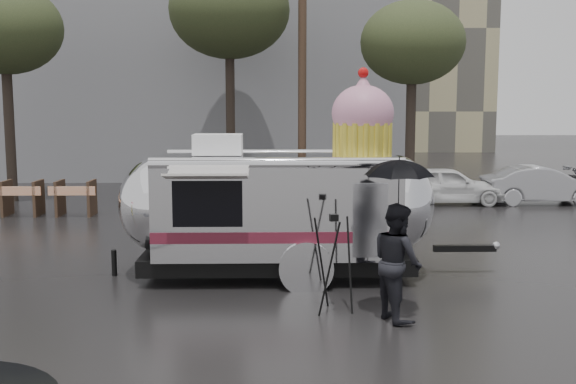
{
  "coord_description": "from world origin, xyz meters",
  "views": [
    {
      "loc": [
        1.65,
        -8.95,
        3.13
      ],
      "look_at": [
        1.84,
        3.18,
        1.54
      ],
      "focal_mm": 42.0,
      "sensor_mm": 36.0,
      "label": 1
    }
  ],
  "objects": [
    {
      "name": "ground",
      "position": [
        0.0,
        0.0,
        0.0
      ],
      "size": [
        120.0,
        120.0,
        0.0
      ],
      "primitive_type": "plane",
      "color": "black",
      "rests_on": "ground"
    },
    {
      "name": "grey_building",
      "position": [
        -4.0,
        24.0,
        6.5
      ],
      "size": [
        22.0,
        12.0,
        13.0
      ],
      "primitive_type": "cube",
      "color": "slate",
      "rests_on": "ground"
    },
    {
      "name": "utility_pole",
      "position": [
        2.5,
        14.0,
        4.62
      ],
      "size": [
        1.6,
        0.28,
        9.0
      ],
      "color": "#473323",
      "rests_on": "ground"
    },
    {
      "name": "tree_left",
      "position": [
        -7.0,
        13.0,
        5.48
      ],
      "size": [
        3.64,
        3.64,
        6.95
      ],
      "color": "#382D26",
      "rests_on": "ground"
    },
    {
      "name": "tree_mid",
      "position": [
        0.0,
        15.0,
        6.34
      ],
      "size": [
        4.2,
        4.2,
        8.03
      ],
      "color": "#382D26",
      "rests_on": "ground"
    },
    {
      "name": "tree_right",
      "position": [
        6.0,
        13.0,
        5.06
      ],
      "size": [
        3.36,
        3.36,
        6.42
      ],
      "color": "#382D26",
      "rests_on": "ground"
    },
    {
      "name": "barricade_row",
      "position": [
        -5.55,
        9.96,
        0.52
      ],
      "size": [
        4.3,
        0.8,
        1.0
      ],
      "color": "#473323",
      "rests_on": "ground"
    },
    {
      "name": "airstream_trailer",
      "position": [
        1.73,
        3.18,
        1.35
      ],
      "size": [
        7.17,
        2.74,
        3.86
      ],
      "rotation": [
        0.0,
        0.0,
        0.01
      ],
      "color": "silver",
      "rests_on": "ground"
    },
    {
      "name": "person_right",
      "position": [
        3.39,
        0.58,
        0.86
      ],
      "size": [
        0.7,
        0.93,
        1.72
      ],
      "primitive_type": "imported",
      "rotation": [
        0.0,
        0.0,
        1.91
      ],
      "color": "black",
      "rests_on": "ground"
    },
    {
      "name": "umbrella_black",
      "position": [
        3.39,
        0.58,
        1.97
      ],
      "size": [
        1.23,
        1.23,
        2.39
      ],
      "color": "black",
      "rests_on": "ground"
    },
    {
      "name": "tripod",
      "position": [
        2.49,
        0.94,
        0.89
      ],
      "size": [
        0.59,
        0.61,
        1.51
      ],
      "rotation": [
        0.0,
        0.0,
        0.2
      ],
      "color": "black",
      "rests_on": "ground"
    }
  ]
}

